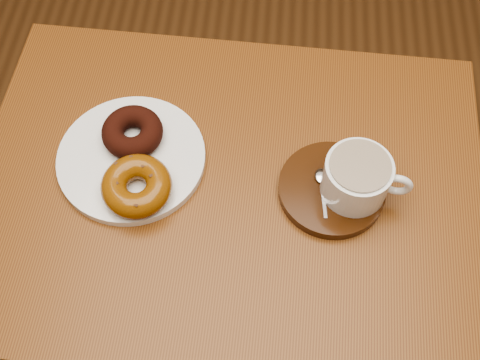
# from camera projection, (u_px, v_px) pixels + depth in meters

# --- Properties ---
(ground) EXTENTS (6.00, 6.00, 0.00)m
(ground) POSITION_uv_depth(u_px,v_px,m) (244.00, 226.00, 1.74)
(ground) COLOR brown
(ground) RESTS_ON ground
(cafe_table) EXTENTS (0.82, 0.63, 0.75)m
(cafe_table) POSITION_uv_depth(u_px,v_px,m) (229.00, 219.00, 1.05)
(cafe_table) COLOR brown
(cafe_table) RESTS_ON ground
(donut_plate) EXTENTS (0.25, 0.25, 0.01)m
(donut_plate) POSITION_uv_depth(u_px,v_px,m) (132.00, 158.00, 0.96)
(donut_plate) COLOR white
(donut_plate) RESTS_ON cafe_table
(donut_cinnamon) EXTENTS (0.12, 0.12, 0.04)m
(donut_cinnamon) POSITION_uv_depth(u_px,v_px,m) (132.00, 132.00, 0.95)
(donut_cinnamon) COLOR black
(donut_cinnamon) RESTS_ON donut_plate
(donut_caramel) EXTENTS (0.11, 0.11, 0.04)m
(donut_caramel) POSITION_uv_depth(u_px,v_px,m) (137.00, 186.00, 0.90)
(donut_caramel) COLOR brown
(donut_caramel) RESTS_ON donut_plate
(saucer) EXTENTS (0.20, 0.20, 0.02)m
(saucer) POSITION_uv_depth(u_px,v_px,m) (332.00, 189.00, 0.93)
(saucer) COLOR #321706
(saucer) RESTS_ON cafe_table
(coffee_cup) EXTENTS (0.13, 0.10, 0.07)m
(coffee_cup) POSITION_uv_depth(u_px,v_px,m) (358.00, 178.00, 0.89)
(coffee_cup) COLOR white
(coffee_cup) RESTS_ON saucer
(teaspoon) EXTENTS (0.02, 0.09, 0.01)m
(teaspoon) POSITION_uv_depth(u_px,v_px,m) (321.00, 180.00, 0.92)
(teaspoon) COLOR silver
(teaspoon) RESTS_ON saucer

